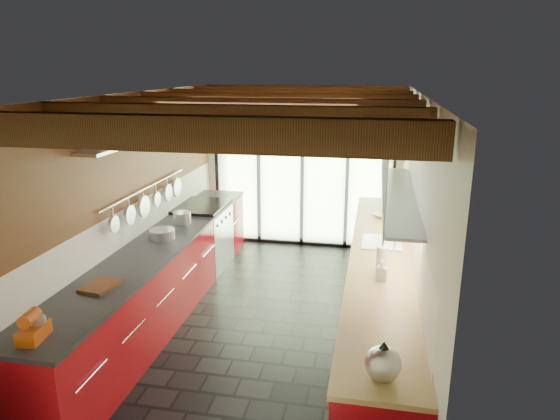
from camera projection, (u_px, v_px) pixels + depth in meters
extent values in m
plane|color=black|center=(267.00, 321.00, 5.86)|extent=(5.50, 5.50, 0.00)
plane|color=silver|center=(303.00, 168.00, 8.09)|extent=(3.20, 0.00, 3.20)
plane|color=silver|center=(164.00, 347.00, 2.90)|extent=(3.20, 0.00, 3.20)
plane|color=silver|center=(132.00, 208.00, 5.79)|extent=(0.00, 5.50, 5.50)
plane|color=silver|center=(416.00, 223.00, 5.21)|extent=(0.00, 5.50, 5.50)
plane|color=#472814|center=(265.00, 94.00, 5.14)|extent=(5.50, 5.50, 0.00)
cube|color=#593316|center=(185.00, 133.00, 3.05)|extent=(3.14, 0.14, 0.22)
cube|color=#593316|center=(228.00, 119.00, 3.90)|extent=(3.14, 0.14, 0.22)
cube|color=#593316|center=(255.00, 110.00, 4.75)|extent=(3.14, 0.14, 0.22)
cube|color=#593316|center=(274.00, 103.00, 5.60)|extent=(3.14, 0.14, 0.22)
cube|color=#593316|center=(288.00, 99.00, 6.45)|extent=(3.14, 0.14, 0.22)
cube|color=#593316|center=(299.00, 95.00, 7.30)|extent=(3.14, 0.14, 0.22)
cube|color=brown|center=(303.00, 102.00, 7.77)|extent=(3.14, 0.06, 0.50)
plane|color=brown|center=(138.00, 147.00, 5.79)|extent=(0.00, 4.90, 4.90)
plane|color=#C6EAAD|center=(302.00, 181.00, 8.14)|extent=(2.90, 0.00, 2.90)
cube|color=black|center=(217.00, 178.00, 8.39)|extent=(0.05, 0.04, 2.15)
cube|color=black|center=(393.00, 185.00, 7.86)|extent=(0.05, 0.04, 2.15)
cube|color=black|center=(302.00, 182.00, 8.10)|extent=(0.06, 0.05, 2.15)
cube|color=black|center=(303.00, 115.00, 7.80)|extent=(2.90, 0.05, 0.06)
cylinder|color=red|center=(303.00, 102.00, 7.73)|extent=(0.34, 0.04, 0.34)
cylinder|color=beige|center=(303.00, 102.00, 7.71)|extent=(0.28, 0.02, 0.28)
cube|color=#9A0A12|center=(163.00, 278.00, 5.97)|extent=(0.65, 5.00, 0.88)
cube|color=black|center=(160.00, 242.00, 5.84)|extent=(0.68, 5.00, 0.04)
cube|color=silver|center=(203.00, 239.00, 7.34)|extent=(0.66, 0.90, 0.90)
cube|color=black|center=(202.00, 207.00, 7.20)|extent=(0.65, 0.90, 0.06)
cube|color=#9A0A12|center=(379.00, 296.00, 5.50)|extent=(0.65, 5.00, 0.88)
cube|color=tan|center=(382.00, 257.00, 5.37)|extent=(0.68, 5.00, 0.04)
cube|color=white|center=(351.00, 279.00, 5.94)|extent=(0.02, 0.60, 0.84)
cube|color=silver|center=(382.00, 243.00, 5.75)|extent=(0.45, 0.52, 0.02)
cylinder|color=silver|center=(396.00, 229.00, 5.67)|extent=(0.02, 0.02, 0.34)
torus|color=silver|center=(391.00, 214.00, 5.63)|extent=(0.14, 0.02, 0.14)
plane|color=silver|center=(385.00, 165.00, 5.40)|extent=(0.00, 3.00, 3.00)
cube|color=#9EA0A5|center=(399.00, 196.00, 5.46)|extent=(0.34, 3.00, 0.03)
cube|color=#9EA0A5|center=(403.00, 134.00, 5.28)|extent=(0.34, 3.00, 0.03)
cylinder|color=silver|center=(147.00, 188.00, 6.02)|extent=(0.02, 2.20, 0.02)
cube|color=silver|center=(146.00, 137.00, 5.73)|extent=(0.28, 2.60, 0.03)
cylinder|color=silver|center=(114.00, 224.00, 5.21)|extent=(0.04, 0.18, 0.18)
cylinder|color=silver|center=(130.00, 215.00, 5.54)|extent=(0.04, 0.22, 0.22)
cylinder|color=silver|center=(144.00, 207.00, 5.87)|extent=(0.04, 0.26, 0.26)
cylinder|color=silver|center=(156.00, 199.00, 6.20)|extent=(0.04, 0.18, 0.18)
cylinder|color=silver|center=(168.00, 193.00, 6.53)|extent=(0.04, 0.22, 0.22)
cylinder|color=silver|center=(177.00, 187.00, 6.81)|extent=(0.04, 0.26, 0.26)
cube|color=#B2420E|center=(34.00, 332.00, 3.70)|extent=(0.18, 0.28, 0.11)
cylinder|color=#B2420E|center=(30.00, 318.00, 3.64)|extent=(0.12, 0.18, 0.10)
cylinder|color=silver|center=(37.00, 325.00, 3.73)|extent=(0.15, 0.15, 0.11)
cylinder|color=silver|center=(182.00, 218.00, 6.46)|extent=(0.28, 0.28, 0.15)
cylinder|color=silver|center=(162.00, 234.00, 5.87)|extent=(0.33, 0.33, 0.11)
cube|color=brown|center=(101.00, 286.00, 4.59)|extent=(0.30, 0.39, 0.03)
sphere|color=silver|center=(383.00, 362.00, 3.21)|extent=(0.26, 0.26, 0.24)
cone|color=black|center=(384.00, 345.00, 3.18)|extent=(0.10, 0.10, 0.06)
cylinder|color=silver|center=(383.00, 350.00, 3.33)|extent=(0.04, 0.09, 0.05)
cylinder|color=white|center=(382.00, 260.00, 4.90)|extent=(0.15, 0.15, 0.26)
cylinder|color=silver|center=(383.00, 244.00, 4.85)|extent=(0.03, 0.03, 0.05)
imported|color=silver|center=(382.00, 270.00, 4.71)|extent=(0.10, 0.11, 0.20)
imported|color=silver|center=(381.00, 215.00, 6.71)|extent=(0.29, 0.29, 0.05)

